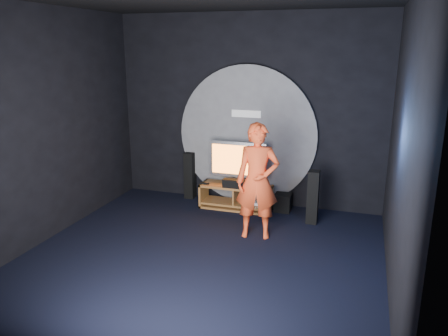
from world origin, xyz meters
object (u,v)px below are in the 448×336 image
Objects in this scene: tower_speaker_left at (190,175)px; subwoofer at (283,202)px; tv at (237,161)px; tower_speaker_right at (313,197)px; player at (257,181)px; media_console at (236,198)px.

subwoofer is at bearing -4.98° from tower_speaker_left.
tower_speaker_right is at bearing -12.89° from tv.
tv is 1.14m from tower_speaker_left.
player is at bearing -99.23° from subwoofer.
player is (-0.77, -0.81, 0.45)m from tower_speaker_right.
tv is 1.12m from subwoofer.
subwoofer is (0.84, 0.14, -0.03)m from media_console.
player reaches higher than subwoofer.
tower_speaker_left is (-1.04, 0.30, 0.26)m from media_console.
tower_speaker_left is 2.85× the size of subwoofer.
media_console is 0.69m from tv.
tower_speaker_left is 2.22m from player.
tv reaches higher than tower_speaker_left.
tv is at bearing -175.40° from subwoofer.
tv is 1.16× the size of tower_speaker_right.
player is at bearing -133.40° from tower_speaker_right.
media_console is at bearing -83.70° from tv.
media_console is 1.44× the size of tower_speaker_right.
tv reaches higher than tower_speaker_right.
player reaches higher than media_console.
media_console is 1.12m from tower_speaker_left.
tower_speaker_right is at bearing -10.34° from media_console.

